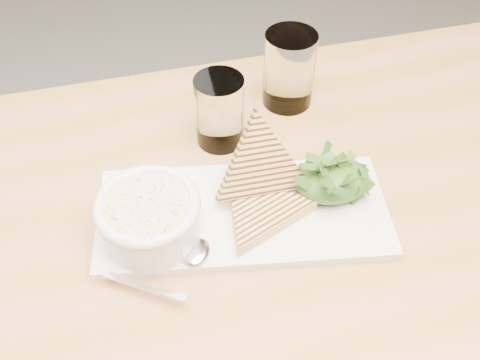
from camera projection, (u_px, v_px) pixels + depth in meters
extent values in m
cube|color=#AC774A|center=(331.00, 252.00, 0.68)|extent=(1.28, 0.89, 0.04)
cube|color=white|center=(243.00, 214.00, 0.69)|extent=(0.39, 0.21, 0.01)
cylinder|color=white|center=(150.00, 221.00, 0.64)|extent=(0.12, 0.12, 0.05)
cylinder|color=#D6BF89|center=(147.00, 206.00, 0.62)|extent=(0.10, 0.10, 0.01)
torus|color=white|center=(147.00, 205.00, 0.62)|extent=(0.13, 0.13, 0.01)
ellipsoid|color=#1B3A12|center=(331.00, 179.00, 0.69)|extent=(0.10, 0.08, 0.04)
ellipsoid|color=silver|center=(197.00, 252.00, 0.63)|extent=(0.05, 0.05, 0.01)
cube|color=silver|center=(144.00, 286.00, 0.60)|extent=(0.09, 0.06, 0.00)
cylinder|color=white|center=(220.00, 111.00, 0.76)|extent=(0.07, 0.07, 0.11)
cylinder|color=white|center=(289.00, 70.00, 0.81)|extent=(0.08, 0.08, 0.12)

